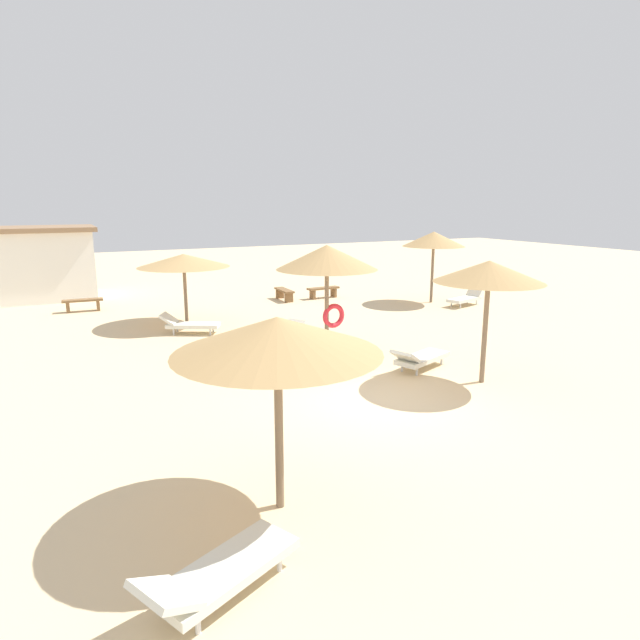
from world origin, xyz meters
TOP-DOWN VIEW (x-y plane):
  - ground_plane at (0.00, 0.00)m, footprint 80.00×80.00m
  - parasol_0 at (-2.08, 9.43)m, footprint 3.18×3.18m
  - parasol_1 at (2.81, -0.09)m, footprint 2.55×2.55m
  - parasol_2 at (0.57, 3.70)m, footprint 2.80×2.80m
  - parasol_3 at (8.31, 8.85)m, footprint 2.63×2.63m
  - parasol_4 at (-3.60, -2.90)m, footprint 2.85×2.85m
  - lounger_0 at (-2.34, 7.93)m, footprint 1.98×1.45m
  - lounger_1 at (2.07, 1.39)m, footprint 2.01×1.27m
  - lounger_2 at (-0.32, 4.99)m, footprint 1.96×1.49m
  - lounger_3 at (9.18, 7.63)m, footprint 1.95×1.11m
  - lounger_4 at (-4.90, -4.28)m, footprint 2.01×1.38m
  - bench_0 at (4.62, 11.86)m, footprint 1.52×0.49m
  - bench_1 at (2.84, 12.15)m, footprint 0.45×1.51m
  - bench_2 at (-5.24, 13.45)m, footprint 1.52×0.48m
  - beach_cabana at (-6.50, 17.33)m, footprint 4.39×3.57m

SIDE VIEW (x-z plane):
  - ground_plane at x=0.00m, z-range 0.00..0.00m
  - lounger_4 at x=-4.90m, z-range 0.00..0.62m
  - lounger_1 at x=2.07m, z-range -0.02..0.64m
  - lounger_0 at x=-2.34m, z-range -0.03..0.65m
  - lounger_2 at x=-0.32m, z-range -0.03..0.67m
  - lounger_3 at x=9.18m, z-range -0.07..0.72m
  - bench_0 at x=4.62m, z-range 0.10..0.59m
  - bench_1 at x=2.84m, z-range 0.10..0.59m
  - bench_2 at x=-5.24m, z-range 0.10..0.59m
  - beach_cabana at x=-6.50m, z-range 0.02..3.21m
  - parasol_0 at x=-2.08m, z-range 1.01..3.49m
  - parasol_4 at x=-3.60m, z-range 1.12..3.90m
  - parasol_1 at x=2.81m, z-range 1.20..4.13m
  - parasol_3 at x=8.31m, z-range 1.19..4.21m
  - parasol_2 at x=0.57m, z-range 1.19..4.29m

